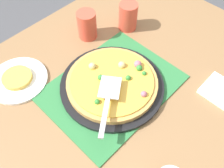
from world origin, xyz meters
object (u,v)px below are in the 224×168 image
Objects in this scene: pizza_pan at (112,85)px; napkin_stack at (220,91)px; served_slice_left at (17,78)px; plate_near_left at (18,80)px; pizza at (112,82)px; pizza_server at (108,99)px; cup_far at (128,16)px; cup_near at (87,25)px.

pizza_pan is 3.17× the size of napkin_stack.
plate_near_left is at bearing 0.00° from served_slice_left.
pizza is 0.11m from pizza_server.
cup_far is (0.51, -0.09, 0.06)m from plate_near_left.
napkin_stack is (0.26, -0.30, -0.01)m from pizza_pan.
served_slice_left is 0.35m from cup_near.
served_slice_left is (-0.23, 0.28, -0.02)m from pizza.
pizza_server reaches higher than pizza_pan.
served_slice_left reaches higher than pizza_pan.
served_slice_left is 0.37m from pizza_server.
served_slice_left is 0.75m from napkin_stack.
plate_near_left is (-0.23, 0.28, -0.03)m from pizza.
cup_far reaches higher than pizza_server.
cup_far is at bearing -10.38° from served_slice_left.
pizza_pan is 1.73× the size of plate_near_left.
cup_near reaches higher than served_slice_left.
plate_near_left is at bearing 129.20° from pizza_pan.
pizza_server reaches higher than plate_near_left.
served_slice_left is 0.92× the size of napkin_stack.
served_slice_left is 0.52× the size of pizza_server.
served_slice_left is at bearing 0.00° from plate_near_left.
cup_near is 0.18m from cup_far.
plate_near_left is 1.83× the size of cup_near.
served_slice_left is 0.52m from cup_far.
pizza_pan is 3.45× the size of served_slice_left.
pizza is (0.00, -0.00, 0.02)m from pizza_pan.
served_slice_left is at bearing 113.59° from pizza_server.
plate_near_left is 0.35m from cup_near.
pizza_server is at bearing 144.61° from napkin_stack.
cup_near reaches higher than plate_near_left.
cup_far reaches higher than napkin_stack.
cup_near reaches higher than pizza_server.
pizza_server is at bearing -144.05° from pizza_pan.
cup_far is 0.48m from napkin_stack.
pizza is 0.36m from served_slice_left.
cup_far is (0.51, -0.09, 0.04)m from served_slice_left.
plate_near_left is 1.04× the size of pizza_server.
pizza_pan is 0.34m from cup_far.
cup_far is (0.28, 0.18, 0.03)m from pizza.
cup_near is (0.12, 0.27, 0.05)m from pizza_pan.
served_slice_left is at bearing 130.14° from napkin_stack.
pizza_server is (-0.08, -0.06, 0.06)m from pizza_pan.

